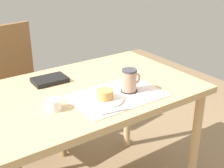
{
  "coord_description": "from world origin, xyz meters",
  "views": [
    {
      "loc": [
        -0.74,
        -1.27,
        1.4
      ],
      "look_at": [
        0.07,
        -0.12,
        0.78
      ],
      "focal_mm": 50.0,
      "sensor_mm": 36.0,
      "label": 1
    }
  ],
  "objects_px": {
    "pastry_plate": "(105,100)",
    "pastry": "(105,94)",
    "dining_table": "(88,103)",
    "wooden_chair": "(17,90)",
    "small_book": "(50,80)",
    "coffee_mug": "(130,80)",
    "sugar_bowl": "(54,105)"
  },
  "relations": [
    {
      "from": "pastry_plate",
      "to": "small_book",
      "type": "xyz_separation_m",
      "value": [
        -0.11,
        0.37,
        0.0
      ]
    },
    {
      "from": "pastry",
      "to": "coffee_mug",
      "type": "relative_size",
      "value": 0.71
    },
    {
      "from": "coffee_mug",
      "to": "small_book",
      "type": "bearing_deg",
      "value": 128.57
    },
    {
      "from": "dining_table",
      "to": "small_book",
      "type": "relative_size",
      "value": 6.34
    },
    {
      "from": "pastry",
      "to": "sugar_bowl",
      "type": "xyz_separation_m",
      "value": [
        -0.23,
        0.07,
        -0.01
      ]
    },
    {
      "from": "coffee_mug",
      "to": "pastry_plate",
      "type": "bearing_deg",
      "value": -172.43
    },
    {
      "from": "dining_table",
      "to": "small_book",
      "type": "bearing_deg",
      "value": 123.91
    },
    {
      "from": "small_book",
      "to": "dining_table",
      "type": "bearing_deg",
      "value": -53.99
    },
    {
      "from": "wooden_chair",
      "to": "sugar_bowl",
      "type": "bearing_deg",
      "value": 75.67
    },
    {
      "from": "dining_table",
      "to": "pastry_plate",
      "type": "distance_m",
      "value": 0.2
    },
    {
      "from": "pastry_plate",
      "to": "small_book",
      "type": "height_order",
      "value": "small_book"
    },
    {
      "from": "coffee_mug",
      "to": "small_book",
      "type": "xyz_separation_m",
      "value": [
        -0.28,
        0.35,
        -0.05
      ]
    },
    {
      "from": "sugar_bowl",
      "to": "pastry_plate",
      "type": "bearing_deg",
      "value": -15.78
    },
    {
      "from": "dining_table",
      "to": "pastry",
      "type": "bearing_deg",
      "value": -93.78
    },
    {
      "from": "wooden_chair",
      "to": "pastry_plate",
      "type": "distance_m",
      "value": 0.93
    },
    {
      "from": "pastry",
      "to": "coffee_mug",
      "type": "bearing_deg",
      "value": 7.57
    },
    {
      "from": "pastry",
      "to": "small_book",
      "type": "distance_m",
      "value": 0.39
    },
    {
      "from": "pastry",
      "to": "small_book",
      "type": "xyz_separation_m",
      "value": [
        -0.11,
        0.37,
        -0.03
      ]
    },
    {
      "from": "pastry",
      "to": "sugar_bowl",
      "type": "height_order",
      "value": "pastry"
    },
    {
      "from": "sugar_bowl",
      "to": "small_book",
      "type": "height_order",
      "value": "sugar_bowl"
    },
    {
      "from": "sugar_bowl",
      "to": "pastry",
      "type": "bearing_deg",
      "value": -15.78
    },
    {
      "from": "dining_table",
      "to": "pastry_plate",
      "type": "bearing_deg",
      "value": -93.78
    },
    {
      "from": "dining_table",
      "to": "pastry_plate",
      "type": "xyz_separation_m",
      "value": [
        -0.01,
        -0.18,
        0.1
      ]
    },
    {
      "from": "dining_table",
      "to": "wooden_chair",
      "type": "relative_size",
      "value": 1.23
    },
    {
      "from": "pastry_plate",
      "to": "small_book",
      "type": "distance_m",
      "value": 0.38
    },
    {
      "from": "small_book",
      "to": "pastry",
      "type": "bearing_deg",
      "value": -70.7
    },
    {
      "from": "pastry",
      "to": "coffee_mug",
      "type": "height_order",
      "value": "coffee_mug"
    },
    {
      "from": "dining_table",
      "to": "wooden_chair",
      "type": "distance_m",
      "value": 0.74
    },
    {
      "from": "dining_table",
      "to": "wooden_chair",
      "type": "xyz_separation_m",
      "value": [
        -0.15,
        0.7,
        -0.15
      ]
    },
    {
      "from": "dining_table",
      "to": "sugar_bowl",
      "type": "height_order",
      "value": "sugar_bowl"
    },
    {
      "from": "pastry_plate",
      "to": "pastry",
      "type": "distance_m",
      "value": 0.03
    },
    {
      "from": "dining_table",
      "to": "small_book",
      "type": "xyz_separation_m",
      "value": [
        -0.13,
        0.19,
        0.1
      ]
    }
  ]
}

